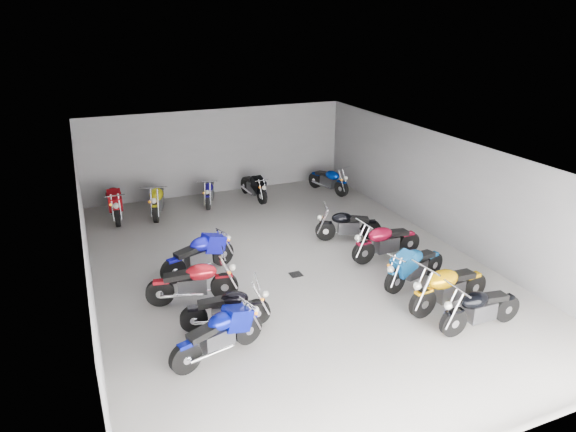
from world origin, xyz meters
name	(u,v)px	position (x,y,z in m)	size (l,w,h in m)	color
ground	(289,267)	(0.00, 0.00, 0.00)	(14.00, 14.00, 0.00)	gray
wall_back	(218,151)	(0.00, 7.00, 1.60)	(10.00, 0.10, 3.20)	slate
wall_left	(86,242)	(-5.00, 0.00, 1.60)	(0.10, 14.00, 3.20)	slate
wall_right	(444,189)	(5.00, 0.00, 1.60)	(0.10, 14.00, 3.20)	slate
ceiling	(289,152)	(0.00, 0.00, 3.22)	(10.00, 14.00, 0.04)	black
drain_grate	(296,274)	(0.00, -0.50, 0.01)	(0.32, 0.32, 0.01)	black
motorcycle_left_b	(219,335)	(-2.81, -3.12, 0.51)	(2.06, 0.78, 0.93)	black
motorcycle_left_c	(227,309)	(-2.37, -2.18, 0.47)	(1.97, 0.54, 0.87)	black
motorcycle_left_d	(193,282)	(-2.79, -0.82, 0.52)	(2.17, 0.59, 0.96)	black
motorcycle_left_e	(199,255)	(-2.32, 0.57, 0.53)	(2.12, 0.87, 0.97)	black
motorcycle_right_a	(480,308)	(2.68, -4.33, 0.51)	(2.11, 0.41, 0.93)	black
motorcycle_right_b	(448,287)	(2.59, -3.38, 0.55)	(2.30, 0.52, 1.01)	black
motorcycle_right_c	(414,266)	(2.55, -2.12, 0.51)	(2.09, 0.71, 0.94)	black
motorcycle_right_d	(386,242)	(2.70, -0.58, 0.53)	(2.20, 0.45, 0.96)	black
motorcycle_right_e	(348,225)	(2.36, 1.00, 0.48)	(1.95, 0.79, 0.89)	black
motorcycle_back_a	(114,202)	(-4.00, 5.60, 0.57)	(0.46, 2.37, 1.04)	black
motorcycle_back_b	(158,200)	(-2.60, 5.40, 0.54)	(0.74, 2.21, 0.99)	black
motorcycle_back_c	(209,192)	(-0.69, 5.80, 0.46)	(0.74, 1.86, 0.84)	black
motorcycle_back_d	(254,186)	(0.97, 5.67, 0.48)	(0.46, 2.02, 0.89)	black
motorcycle_back_f	(329,180)	(3.89, 5.29, 0.49)	(0.78, 1.98, 0.90)	black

